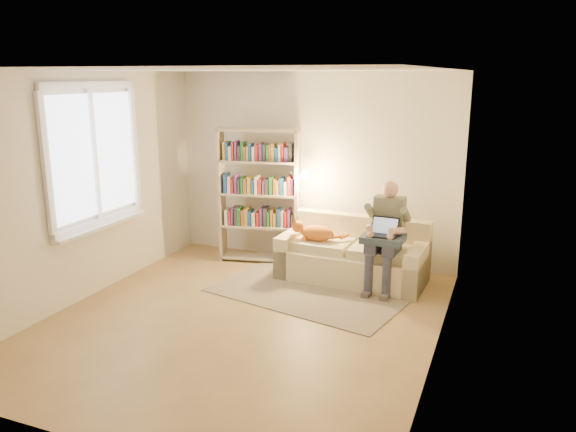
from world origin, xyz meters
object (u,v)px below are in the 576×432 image
at_px(person, 386,230).
at_px(cat, 317,232).
at_px(sofa, 353,258).
at_px(laptop, 380,230).
at_px(bookshelf, 259,189).

height_order(person, cat, person).
relative_size(sofa, laptop, 5.58).
xyz_separation_m(person, bookshelf, (-1.85, 0.40, 0.29)).
bearing_deg(bookshelf, laptop, -27.64).
height_order(cat, laptop, laptop).
xyz_separation_m(cat, laptop, (0.85, -0.18, 0.16)).
xyz_separation_m(sofa, laptop, (0.40, -0.27, 0.48)).
distance_m(person, laptop, 0.12).
bearing_deg(cat, bookshelf, 163.75).
xyz_separation_m(sofa, person, (0.44, -0.16, 0.46)).
bearing_deg(sofa, laptop, -32.10).
distance_m(sofa, person, 0.66).
xyz_separation_m(person, cat, (-0.90, 0.07, -0.14)).
distance_m(laptop, bookshelf, 1.90).
bearing_deg(person, laptop, -110.70).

